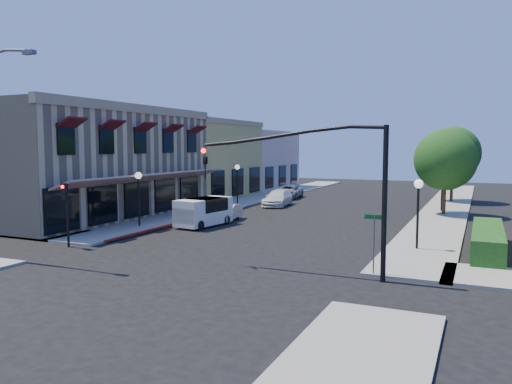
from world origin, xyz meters
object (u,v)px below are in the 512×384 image
at_px(street_tree_a, 445,160).
at_px(lamppost_left_near, 139,185).
at_px(signal_mast_arm, 330,174).
at_px(parked_car_b, 227,213).
at_px(street_tree_b, 453,153).
at_px(street_name_sign, 374,234).
at_px(lamppost_right_far, 442,178).
at_px(parked_car_d, 289,192).
at_px(parked_car_c, 278,198).
at_px(white_van, 203,210).
at_px(lamppost_right_near, 418,196).
at_px(parked_car_a, 202,213).
at_px(secondary_signal, 66,203).
at_px(lamppost_left_far, 237,174).

height_order(street_tree_a, lamppost_left_near, street_tree_a).
relative_size(signal_mast_arm, parked_car_b, 2.30).
relative_size(street_tree_a, street_tree_b, 0.92).
bearing_deg(signal_mast_arm, street_name_sign, 23.20).
bearing_deg(lamppost_left_near, lamppost_right_far, 43.26).
bearing_deg(lamppost_left_near, parked_car_d, 83.72).
bearing_deg(parked_car_c, signal_mast_arm, -69.09).
relative_size(lamppost_left_near, white_van, 0.83).
height_order(lamppost_right_near, parked_car_a, lamppost_right_near).
distance_m(street_tree_a, lamppost_right_near, 14.08).
bearing_deg(parked_car_a, secondary_signal, -97.86).
relative_size(street_tree_a, secondary_signal, 1.95).
relative_size(lamppost_right_near, parked_car_b, 1.02).
xyz_separation_m(signal_mast_arm, street_name_sign, (1.64, 0.70, -2.39)).
relative_size(street_name_sign, parked_car_c, 0.54).
xyz_separation_m(lamppost_left_near, parked_car_d, (2.30, 20.91, -2.09)).
height_order(signal_mast_arm, street_name_sign, signal_mast_arm).
height_order(lamppost_right_far, parked_car_c, lamppost_right_far).
distance_m(signal_mast_arm, lamppost_right_far, 22.70).
bearing_deg(street_tree_b, parked_car_c, -145.00).
bearing_deg(parked_car_b, lamppost_right_near, -28.28).
bearing_deg(lamppost_right_far, white_van, -134.64).
distance_m(lamppost_right_far, parked_car_a, 19.10).
distance_m(signal_mast_arm, secondary_signal, 13.97).
relative_size(lamppost_right_far, white_van, 0.83).
relative_size(street_tree_a, parked_car_a, 1.97).
xyz_separation_m(parked_car_a, parked_car_c, (1.40, 10.48, 0.11)).
bearing_deg(white_van, secondary_signal, -108.22).
bearing_deg(street_tree_b, signal_mast_arm, -95.51).
relative_size(street_tree_a, white_van, 1.51).
bearing_deg(street_tree_a, parked_car_d, 155.28).
distance_m(street_name_sign, lamppost_right_far, 21.85).
height_order(signal_mast_arm, parked_car_c, signal_mast_arm).
height_order(street_tree_b, secondary_signal, street_tree_b).
distance_m(signal_mast_arm, parked_car_c, 23.78).
bearing_deg(street_name_sign, signal_mast_arm, -156.80).
height_order(street_tree_b, parked_car_c, street_tree_b).
distance_m(lamppost_left_far, lamppost_right_far, 17.12).
relative_size(lamppost_right_near, parked_car_c, 0.77).
xyz_separation_m(lamppost_right_far, parked_car_d, (-14.70, 4.91, -2.09)).
bearing_deg(lamppost_left_near, white_van, 33.25).
bearing_deg(lamppost_left_near, lamppost_right_near, 0.00).
xyz_separation_m(street_tree_a, secondary_signal, (-16.80, -20.59, -1.88)).
bearing_deg(white_van, lamppost_left_near, -146.75).
bearing_deg(lamppost_right_near, parked_car_c, 132.57).
height_order(lamppost_right_near, lamppost_right_far, same).
xyz_separation_m(lamppost_right_near, parked_car_a, (-14.70, 4.00, -2.17)).
relative_size(street_name_sign, parked_car_d, 0.54).
xyz_separation_m(lamppost_left_near, parked_car_a, (2.30, 4.00, -2.17)).
relative_size(lamppost_left_far, parked_car_d, 0.77).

